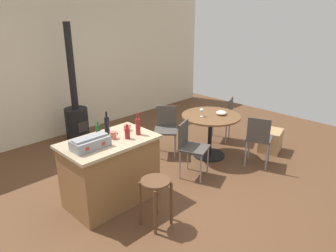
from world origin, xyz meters
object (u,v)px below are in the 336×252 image
at_px(wine_glass, 202,110).
at_px(cardboard_box, 271,140).
at_px(toolbox, 90,143).
at_px(serving_bowl, 221,113).
at_px(bottle_2, 128,133).
at_px(bottle_4, 98,130).
at_px(bottle_0, 107,131).
at_px(folding_chair_left, 166,127).
at_px(bottle_3, 107,124).
at_px(bottle_1, 138,126).
at_px(cup_1, 113,135).
at_px(folding_chair_far, 224,115).
at_px(folding_chair_near, 259,137).
at_px(wood_stove, 76,116).
at_px(cup_0, 127,128).
at_px(wooden_stool, 156,192).
at_px(dining_table, 210,125).
at_px(kitchen_island, 111,171).
at_px(folding_chair_right, 190,145).

height_order(wine_glass, cardboard_box, wine_glass).
xyz_separation_m(toolbox, serving_bowl, (2.52, -0.14, -0.17)).
height_order(bottle_2, bottle_4, bottle_2).
bearing_deg(bottle_0, folding_chair_left, 16.16).
bearing_deg(toolbox, bottle_3, 33.11).
height_order(bottle_1, cup_1, bottle_1).
relative_size(folding_chair_far, bottle_2, 4.41).
height_order(folding_chair_near, bottle_4, bottle_4).
xyz_separation_m(wood_stove, cup_1, (-0.67, -2.17, 0.41)).
bearing_deg(wine_glass, cup_0, 176.14).
xyz_separation_m(folding_chair_left, bottle_1, (-1.21, -0.68, 0.51)).
relative_size(folding_chair_left, bottle_1, 2.80).
height_order(wooden_stool, cardboard_box, wooden_stool).
height_order(bottle_2, serving_bowl, bottle_2).
xyz_separation_m(dining_table, bottle_1, (-1.67, -0.05, 0.43)).
bearing_deg(wooden_stool, bottle_3, 85.17).
height_order(kitchen_island, dining_table, kitchen_island).
relative_size(bottle_1, cup_0, 2.59).
bearing_deg(folding_chair_right, cup_1, 166.64).
bearing_deg(dining_table, folding_chair_near, -73.18).
bearing_deg(folding_chair_far, dining_table, -161.63).
bearing_deg(wine_glass, bottle_4, 172.77).
bearing_deg(serving_bowl, toolbox, 176.92).
distance_m(folding_chair_right, serving_bowl, 0.98).
distance_m(wooden_stool, bottle_0, 1.06).
height_order(bottle_4, wine_glass, bottle_4).
height_order(bottle_4, cup_1, bottle_4).
bearing_deg(folding_chair_near, cardboard_box, 10.68).
relative_size(folding_chair_near, cup_0, 7.41).
xyz_separation_m(bottle_1, cup_0, (-0.02, 0.22, -0.08)).
relative_size(wooden_stool, cardboard_box, 1.39).
distance_m(folding_chair_far, toolbox, 3.16).
xyz_separation_m(folding_chair_left, bottle_3, (-1.45, -0.32, 0.51)).
distance_m(cup_0, cup_1, 0.33).
bearing_deg(bottle_4, kitchen_island, -91.33).
relative_size(folding_chair_near, bottle_1, 2.86).
xyz_separation_m(bottle_3, cardboard_box, (2.89, -0.99, -0.82)).
relative_size(folding_chair_left, toolbox, 1.88).
xyz_separation_m(folding_chair_right, bottle_3, (-1.13, 0.54, 0.49)).
bearing_deg(wood_stove, bottle_2, -103.11).
bearing_deg(cup_0, wooden_stool, -109.08).
height_order(wooden_stool, cup_1, cup_1).
bearing_deg(wine_glass, bottle_1, -175.49).
xyz_separation_m(folding_chair_right, toolbox, (-1.58, 0.25, 0.45)).
xyz_separation_m(folding_chair_right, wood_stove, (-0.54, 2.46, 0.02)).
relative_size(kitchen_island, cup_0, 10.32).
xyz_separation_m(wood_stove, bottle_0, (-0.68, -2.05, 0.44)).
distance_m(cup_1, serving_bowl, 2.16).
relative_size(bottle_0, cardboard_box, 0.46).
xyz_separation_m(wooden_stool, serving_bowl, (2.15, 0.63, 0.34)).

